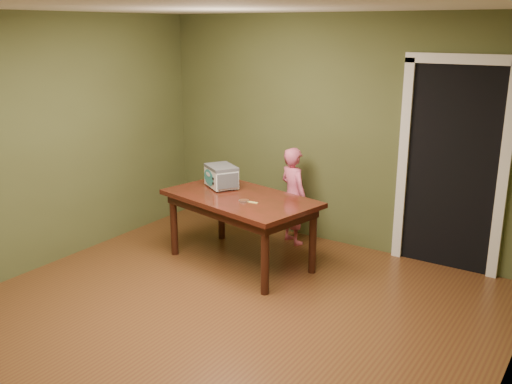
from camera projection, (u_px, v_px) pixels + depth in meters
floor at (201, 331)px, 4.77m from camera, size 5.00×5.00×0.00m
room_shell at (195, 129)px, 4.29m from camera, size 4.52×5.02×2.61m
doorway at (459, 163)px, 6.03m from camera, size 1.10×0.66×2.25m
dining_table at (240, 205)px, 5.96m from camera, size 1.75×1.21×0.75m
toy_oven at (221, 176)px, 6.21m from camera, size 0.47×0.43×0.25m
baking_pan at (244, 201)px, 5.73m from camera, size 0.10×0.10×0.02m
spatula at (250, 202)px, 5.72m from camera, size 0.18×0.04×0.01m
child at (293, 196)px, 6.58m from camera, size 0.49×0.42×1.14m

